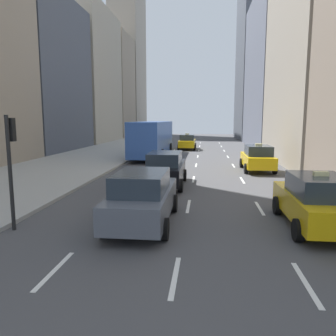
# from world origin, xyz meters

# --- Properties ---
(sidewalk_left) EXTENTS (8.00, 66.00, 0.15)m
(sidewalk_left) POSITION_xyz_m (-7.00, 27.00, 0.07)
(sidewalk_left) COLOR #9E9E99
(sidewalk_left) RESTS_ON ground
(lane_markings) EXTENTS (5.72, 56.00, 0.01)m
(lane_markings) POSITION_xyz_m (2.60, 23.00, 0.01)
(lane_markings) COLOR white
(lane_markings) RESTS_ON ground
(building_row_left) EXTENTS (6.00, 80.08, 36.17)m
(building_row_left) POSITION_xyz_m (-14.00, 41.31, 13.73)
(building_row_left) COLOR gray
(building_row_left) RESTS_ON ground
(building_row_right) EXTENTS (6.00, 70.18, 29.96)m
(building_row_right) POSITION_xyz_m (12.00, 35.55, 12.35)
(building_row_right) COLOR gray
(building_row_right) RESTS_ON ground
(taxi_lead) EXTENTS (2.02, 4.40, 1.87)m
(taxi_lead) POSITION_xyz_m (6.80, 23.73, 0.88)
(taxi_lead) COLOR yellow
(taxi_lead) RESTS_ON ground
(taxi_second) EXTENTS (2.02, 4.40, 1.87)m
(taxi_second) POSITION_xyz_m (1.20, 39.18, 0.88)
(taxi_second) COLOR yellow
(taxi_second) RESTS_ON ground
(taxi_third) EXTENTS (2.02, 4.40, 1.87)m
(taxi_third) POSITION_xyz_m (6.80, 11.82, 0.88)
(taxi_third) COLOR yellow
(taxi_third) RESTS_ON ground
(sedan_black_near) EXTENTS (2.02, 4.76, 1.79)m
(sedan_black_near) POSITION_xyz_m (1.20, 11.59, 0.91)
(sedan_black_near) COLOR #565B66
(sedan_black_near) RESTS_ON ground
(sedan_silver_behind) EXTENTS (2.02, 4.72, 1.80)m
(sedan_silver_behind) POSITION_xyz_m (1.20, 17.92, 0.91)
(sedan_silver_behind) COLOR black
(sedan_silver_behind) RESTS_ON ground
(city_bus) EXTENTS (2.80, 11.61, 3.25)m
(city_bus) POSITION_xyz_m (-1.61, 31.53, 1.79)
(city_bus) COLOR #2D519E
(city_bus) RESTS_ON ground
(traffic_light_pole) EXTENTS (0.24, 0.42, 3.60)m
(traffic_light_pole) POSITION_xyz_m (-2.75, 10.64, 2.41)
(traffic_light_pole) COLOR black
(traffic_light_pole) RESTS_ON ground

